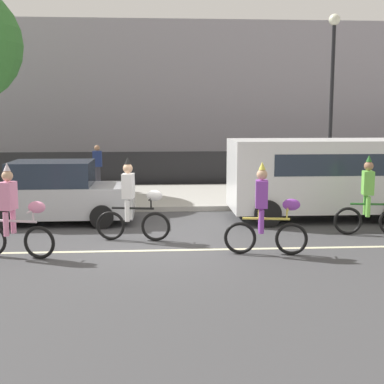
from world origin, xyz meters
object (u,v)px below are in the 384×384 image
parade_cyclist_zebra (133,204)px  pedestrian_onlooker (98,166)px  parade_cyclist_purple (267,214)px  parked_van_white (325,173)px  parade_cyclist_pink (15,217)px  parade_cyclist_lime (372,200)px  parked_car_silver (55,194)px  street_lamp_post (332,79)px

parade_cyclist_zebra → pedestrian_onlooker: parade_cyclist_zebra is taller
parade_cyclist_zebra → parade_cyclist_purple: same height
parade_cyclist_zebra → parked_van_white: size_ratio=0.38×
parade_cyclist_pink → parked_van_white: (7.45, 3.55, 0.44)m
parade_cyclist_pink → parked_van_white: bearing=25.5°
parade_cyclist_lime → parked_van_white: 2.18m
parade_cyclist_lime → parade_cyclist_zebra: bearing=-178.3°
parade_cyclist_purple → parade_cyclist_lime: size_ratio=1.00×
parade_cyclist_lime → parade_cyclist_purple: bearing=-151.2°
parade_cyclist_purple → parked_car_silver: size_ratio=0.47×
parade_cyclist_lime → street_lamp_post: (0.59, 5.02, 3.15)m
parade_cyclist_lime → parked_van_white: bearing=103.5°
street_lamp_post → pedestrian_onlooker: (-7.78, 1.93, -2.97)m
parade_cyclist_purple → parade_cyclist_zebra: bearing=153.1°
parked_van_white → pedestrian_onlooker: bearing=143.9°
parade_cyclist_lime → parked_van_white: parked_van_white is taller
parade_cyclist_lime → pedestrian_onlooker: (-7.19, 6.95, 0.17)m
parade_cyclist_purple → street_lamp_post: 8.07m
parade_cyclist_purple → parade_cyclist_lime: bearing=28.8°
parked_van_white → street_lamp_post: street_lamp_post is taller
parked_car_silver → street_lamp_post: size_ratio=0.70×
parade_cyclist_pink → parade_cyclist_lime: 8.08m
parade_cyclist_pink → pedestrian_onlooker: (0.75, 8.43, 0.17)m
street_lamp_post → parade_cyclist_lime: bearing=-96.7°
parade_cyclist_pink → parked_car_silver: parade_cyclist_pink is taller
pedestrian_onlooker → parked_car_silver: bearing=-96.9°
parade_cyclist_lime → street_lamp_post: 5.95m
parade_cyclist_zebra → parade_cyclist_purple: (2.78, -1.41, 0.00)m
parade_cyclist_pink → parked_van_white: 8.26m
parade_cyclist_zebra → street_lamp_post: (6.22, 5.18, 3.15)m
parade_cyclist_pink → street_lamp_post: size_ratio=0.33×
parked_van_white → street_lamp_post: size_ratio=0.85×
parade_cyclist_pink → parked_van_white: parked_van_white is taller
street_lamp_post → pedestrian_onlooker: 8.55m
pedestrian_onlooker → parade_cyclist_pink: bearing=-95.1°
parked_car_silver → pedestrian_onlooker: (0.59, 4.91, 0.23)m
parked_van_white → street_lamp_post: (1.09, 2.94, 2.71)m
parade_cyclist_zebra → street_lamp_post: bearing=39.8°
parade_cyclist_pink → parade_cyclist_purple: size_ratio=1.00×
parade_cyclist_purple → parked_van_white: (2.35, 3.65, 0.44)m
parade_cyclist_purple → street_lamp_post: street_lamp_post is taller
parked_car_silver → parade_cyclist_lime: bearing=-14.7°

